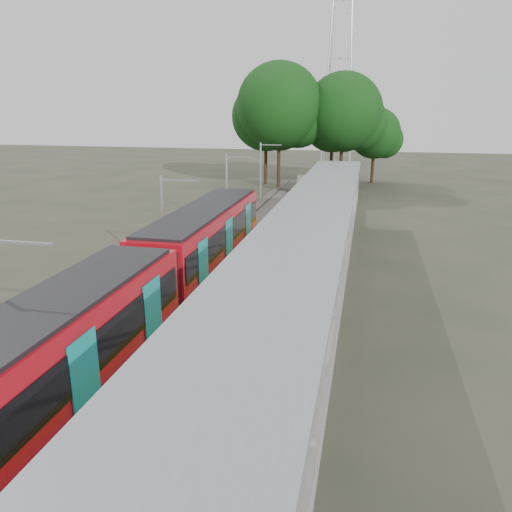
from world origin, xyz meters
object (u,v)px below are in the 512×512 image
(train, at_px, (149,281))
(litter_bin, at_px, (300,373))
(bench_near, at_px, (273,451))
(info_pillar_far, at_px, (288,260))
(info_pillar_near, at_px, (229,382))
(bench_far, at_px, (335,222))
(bench_mid, at_px, (292,316))

(train, distance_m, litter_bin, 8.24)
(bench_near, distance_m, info_pillar_far, 13.27)
(bench_near, height_order, info_pillar_near, info_pillar_near)
(bench_far, bearing_deg, litter_bin, -94.83)
(bench_far, xyz_separation_m, info_pillar_near, (-1.32, -20.71, 0.29))
(bench_near, height_order, bench_far, bench_near)
(bench_mid, height_order, litter_bin, bench_mid)
(bench_mid, height_order, bench_far, bench_far)
(bench_near, bearing_deg, bench_mid, 74.81)
(info_pillar_near, relative_size, litter_bin, 2.24)
(info_pillar_far, bearing_deg, info_pillar_near, -73.27)
(bench_near, distance_m, bench_far, 22.77)
(bench_near, distance_m, bench_mid, 7.47)
(train, height_order, info_pillar_far, train)
(train, distance_m, bench_near, 10.69)
(bench_far, bearing_deg, info_pillar_near, -99.43)
(bench_mid, bearing_deg, info_pillar_near, -99.74)
(info_pillar_far, height_order, litter_bin, info_pillar_far)
(bench_mid, bearing_deg, bench_far, 87.56)
(train, bearing_deg, bench_far, 66.06)
(bench_near, bearing_deg, info_pillar_near, 106.29)
(bench_mid, bearing_deg, litter_bin, -79.02)
(bench_far, bearing_deg, info_pillar_far, -104.86)
(bench_mid, distance_m, bench_far, 15.34)
(train, relative_size, bench_far, 17.33)
(bench_far, bearing_deg, train, -119.73)
(train, bearing_deg, litter_bin, -35.36)
(bench_mid, relative_size, litter_bin, 1.59)
(bench_far, height_order, info_pillar_near, info_pillar_near)
(bench_far, height_order, litter_bin, bench_far)
(bench_near, xyz_separation_m, litter_bin, (0.10, 3.64, -0.15))
(bench_mid, height_order, info_pillar_far, info_pillar_far)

